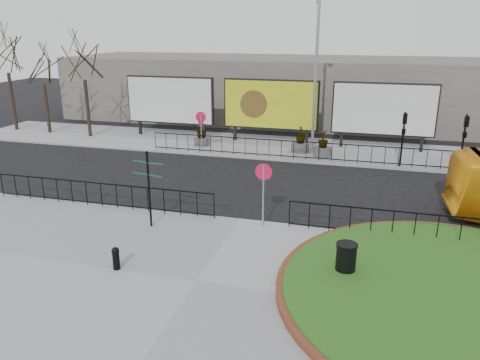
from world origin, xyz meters
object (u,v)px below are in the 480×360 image
(litter_bin, at_px, (346,260))
(planter_a, at_px, (201,136))
(billboard_mid, at_px, (271,105))
(lamp_post, at_px, (316,74))
(planter_c, at_px, (323,147))
(bollard, at_px, (116,257))
(fingerpost_sign, at_px, (149,182))
(planter_b, at_px, (300,143))

(litter_bin, height_order, planter_a, planter_a)
(billboard_mid, distance_m, lamp_post, 4.23)
(lamp_post, relative_size, litter_bin, 8.54)
(billboard_mid, relative_size, planter_c, 3.95)
(lamp_post, bearing_deg, bollard, -104.79)
(billboard_mid, xyz_separation_m, litter_bin, (5.77, -16.47, -1.93))
(bollard, bearing_deg, planter_a, 100.23)
(planter_a, bearing_deg, bollard, -79.77)
(fingerpost_sign, relative_size, bollard, 3.94)
(billboard_mid, distance_m, bollard, 18.09)
(lamp_post, xyz_separation_m, planter_a, (-7.09, 0.00, -4.12))
(lamp_post, bearing_deg, planter_a, 180.00)
(fingerpost_sign, bearing_deg, billboard_mid, 98.63)
(litter_bin, bearing_deg, lamp_post, 100.79)
(lamp_post, height_order, bollard, lamp_post)
(lamp_post, distance_m, planter_b, 4.19)
(planter_a, xyz_separation_m, planter_b, (6.37, -0.00, -0.01))
(planter_b, bearing_deg, billboard_mid, 139.22)
(bollard, height_order, litter_bin, litter_bin)
(bollard, bearing_deg, litter_bin, 11.79)
(lamp_post, relative_size, planter_a, 6.02)
(lamp_post, xyz_separation_m, litter_bin, (2.76, -14.50, -4.16))
(bollard, bearing_deg, billboard_mid, 86.16)
(lamp_post, height_order, planter_b, lamp_post)
(billboard_mid, relative_size, litter_bin, 5.74)
(billboard_mid, distance_m, planter_b, 3.57)
(lamp_post, relative_size, planter_c, 5.88)
(billboard_mid, xyz_separation_m, fingerpost_sign, (-1.61, -14.57, -0.69))
(lamp_post, height_order, litter_bin, lamp_post)
(billboard_mid, xyz_separation_m, bollard, (-1.20, -17.93, -2.07))
(lamp_post, bearing_deg, litter_bin, -79.21)
(fingerpost_sign, xyz_separation_m, litter_bin, (7.38, -1.90, -1.25))
(litter_bin, bearing_deg, planter_b, 103.51)
(planter_b, bearing_deg, fingerpost_sign, -107.20)
(fingerpost_sign, height_order, planter_c, fingerpost_sign)
(fingerpost_sign, bearing_deg, litter_bin, 0.49)
(fingerpost_sign, distance_m, bollard, 3.65)
(fingerpost_sign, height_order, bollard, fingerpost_sign)
(planter_a, relative_size, planter_b, 0.94)
(billboard_mid, bearing_deg, planter_b, -40.78)
(planter_b, height_order, planter_c, planter_b)
(litter_bin, height_order, planter_b, planter_b)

